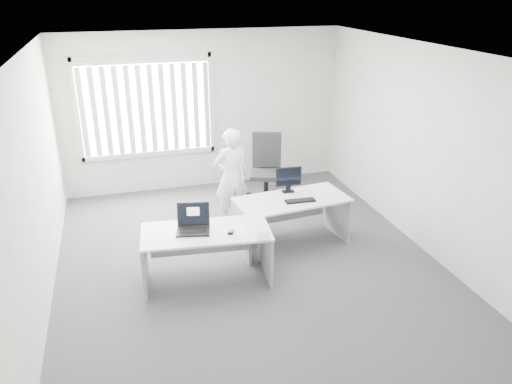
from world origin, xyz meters
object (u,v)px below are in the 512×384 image
object	(u,v)px
desk_far	(292,212)
laptop	(193,221)
monitor	(288,180)
desk_near	(206,245)
person	(231,177)
office_chair	(266,181)

from	to	relation	value
desk_far	laptop	xyz separation A→B (m)	(-1.50, -0.62, 0.35)
monitor	desk_far	bearing A→B (deg)	-94.07
desk_near	person	xyz separation A→B (m)	(0.70, 1.59, 0.25)
desk_far	desk_near	bearing A→B (deg)	-161.27
person	laptop	world-z (taller)	person
desk_near	office_chair	world-z (taller)	office_chair
desk_far	monitor	xyz separation A→B (m)	(0.03, 0.25, 0.39)
office_chair	person	world-z (taller)	person
laptop	monitor	world-z (taller)	monitor
office_chair	person	xyz separation A→B (m)	(-0.76, -0.63, 0.40)
desk_near	laptop	world-z (taller)	laptop
desk_near	desk_far	distance (m)	1.49
person	monitor	bearing A→B (deg)	127.21
office_chair	laptop	size ratio (longest dim) A/B	2.97
laptop	monitor	distance (m)	1.76
office_chair	person	bearing A→B (deg)	-120.76
laptop	office_chair	bearing A→B (deg)	66.24
office_chair	laptop	world-z (taller)	office_chair
monitor	office_chair	bearing A→B (deg)	89.67
desk_far	office_chair	bearing A→B (deg)	79.62
office_chair	person	distance (m)	1.06
person	desk_near	bearing A→B (deg)	59.45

